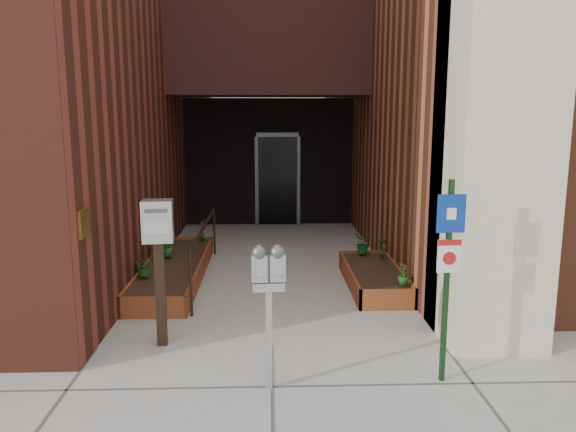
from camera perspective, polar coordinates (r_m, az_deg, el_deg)
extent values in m
plane|color=#9E9991|center=(6.67, -1.69, -13.02)|extent=(80.00, 80.00, 0.00)
cube|color=brown|center=(14.76, 23.40, 18.76)|extent=(8.00, 13.70, 10.00)
cube|color=beige|center=(6.84, 20.21, 5.99)|extent=(1.10, 1.20, 4.40)
cube|color=black|center=(12.19, -1.99, 16.76)|extent=(4.20, 2.00, 2.00)
cube|color=black|center=(13.57, -1.93, 5.54)|extent=(4.00, 0.30, 3.00)
cube|color=black|center=(13.43, -1.06, 3.57)|extent=(0.90, 0.06, 2.10)
cube|color=#B79338|center=(6.34, -20.05, -0.69)|extent=(0.04, 0.30, 0.30)
cube|color=brown|center=(7.62, -13.63, -9.04)|extent=(0.90, 0.04, 0.30)
cube|color=brown|center=(10.99, -9.96, -2.89)|extent=(0.90, 0.04, 0.30)
cube|color=brown|center=(9.37, -14.06, -5.38)|extent=(0.04, 3.60, 0.30)
cube|color=brown|center=(9.23, -8.81, -5.43)|extent=(0.04, 3.60, 0.30)
cube|color=black|center=(9.30, -11.45, -5.53)|extent=(0.82, 3.52, 0.26)
cube|color=brown|center=(7.83, 10.17, -8.39)|extent=(0.80, 0.04, 0.30)
cube|color=brown|center=(9.86, 7.55, -4.37)|extent=(0.80, 0.04, 0.30)
cube|color=brown|center=(8.77, 6.25, -6.21)|extent=(0.04, 2.20, 0.30)
cube|color=brown|center=(8.91, 11.12, -6.08)|extent=(0.04, 2.20, 0.30)
cube|color=black|center=(8.84, 8.70, -6.28)|extent=(0.72, 2.12, 0.26)
cylinder|color=black|center=(7.52, -9.84, -6.76)|extent=(0.04, 0.04, 0.90)
cylinder|color=black|center=(10.70, -7.49, -1.55)|extent=(0.04, 0.04, 0.90)
cylinder|color=black|center=(9.00, -8.53, -1.05)|extent=(0.04, 3.30, 0.04)
cube|color=#A8A9AB|center=(5.53, -1.96, -12.49)|extent=(0.06, 0.06, 1.00)
cube|color=#A8A9AB|center=(5.34, -2.00, -7.14)|extent=(0.31, 0.14, 0.08)
cube|color=#A8A9AB|center=(5.28, -2.93, -5.30)|extent=(0.16, 0.11, 0.26)
sphere|color=#59595B|center=(5.25, -2.95, -3.72)|extent=(0.15, 0.15, 0.15)
cube|color=white|center=(5.23, -2.90, -5.24)|extent=(0.09, 0.01, 0.05)
cube|color=#B21414|center=(5.25, -2.89, -6.09)|extent=(0.09, 0.01, 0.03)
cube|color=#A8A9AB|center=(5.30, -1.09, -5.25)|extent=(0.16, 0.11, 0.26)
sphere|color=#59595B|center=(5.26, -1.09, -3.68)|extent=(0.15, 0.15, 0.15)
cube|color=white|center=(5.24, -1.03, -5.19)|extent=(0.09, 0.01, 0.05)
cube|color=#B21414|center=(5.26, -1.03, -6.03)|extent=(0.09, 0.01, 0.03)
cube|color=black|center=(5.72, 15.80, -6.57)|extent=(0.05, 0.05, 2.04)
cube|color=navy|center=(5.54, 16.25, 0.24)|extent=(0.28, 0.04, 0.37)
cube|color=white|center=(5.54, 16.27, 0.23)|extent=(0.09, 0.02, 0.11)
cube|color=white|center=(5.63, 16.04, -3.94)|extent=(0.23, 0.03, 0.32)
cube|color=#B21414|center=(5.59, 16.12, -2.62)|extent=(0.23, 0.02, 0.06)
cylinder|color=#B21414|center=(5.62, 16.07, -4.15)|extent=(0.13, 0.02, 0.13)
cube|color=black|center=(6.64, -12.81, -7.67)|extent=(0.12, 0.12, 1.24)
cube|color=silver|center=(6.43, -13.12, -0.50)|extent=(0.36, 0.28, 0.47)
cube|color=#59595B|center=(6.28, -13.27, 0.49)|extent=(0.25, 0.04, 0.05)
cube|color=white|center=(6.31, -13.20, -1.22)|extent=(0.27, 0.04, 0.11)
imported|color=#245217|center=(8.50, -14.42, -4.88)|extent=(0.40, 0.40, 0.32)
imported|color=#235D1A|center=(9.45, -13.12, -3.17)|extent=(0.21, 0.21, 0.35)
imported|color=#1A5D1F|center=(9.54, -12.23, -2.94)|extent=(0.29, 0.29, 0.37)
imported|color=#17531D|center=(10.71, -8.75, -1.34)|extent=(0.25, 0.25, 0.38)
imported|color=#1C5217|center=(8.00, 11.67, -5.79)|extent=(0.22, 0.22, 0.30)
imported|color=#275518|center=(9.38, 9.57, -3.15)|extent=(0.18, 0.18, 0.35)
imported|color=#17511A|center=(9.61, 7.64, -2.78)|extent=(0.35, 0.35, 0.35)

